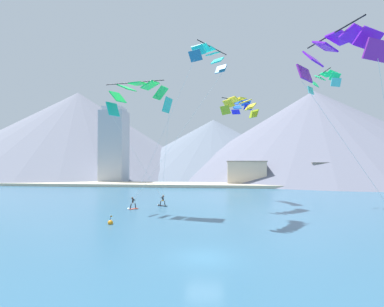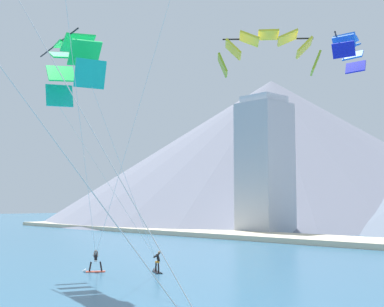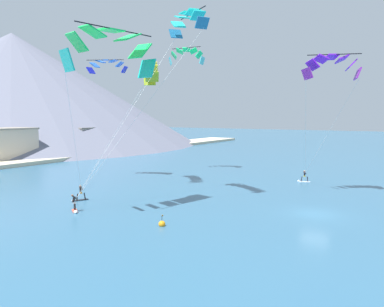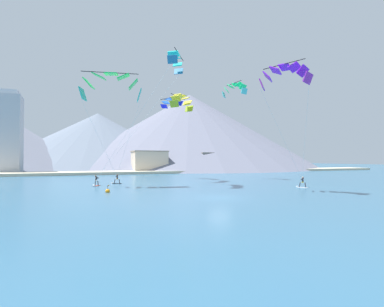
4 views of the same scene
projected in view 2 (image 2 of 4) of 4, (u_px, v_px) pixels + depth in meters
name	position (u px, v px, depth m)	size (l,w,h in m)	color
kitesurfer_near_lead	(93.00, 265.00, 40.01)	(1.32, 1.66, 1.71)	#E54C33
kitesurfer_mid_center	(157.00, 266.00, 39.84)	(1.74, 1.11, 1.67)	black
parafoil_kite_mid_center	(72.00, 63.00, 37.81)	(8.89, 8.30, 15.29)	#16BDAA
parafoil_kite_distant_low_drift	(348.00, 49.00, 37.54)	(3.66, 5.81, 1.99)	#131ABC
parafoil_kite_distant_mid_solo	(268.00, 48.00, 32.37)	(5.64, 5.25, 2.56)	#9CB220
highrise_tower	(265.00, 166.00, 85.46)	(7.00, 7.00, 22.22)	#A8ADB7
mountain_peak_east_shoulder	(272.00, 150.00, 143.50)	(119.38, 119.38, 37.94)	slate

